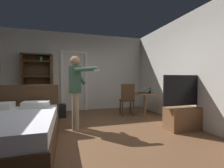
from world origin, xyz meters
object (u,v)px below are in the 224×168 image
Objects in this scene: tv_flatscreen at (185,113)px; bottle_on_table at (150,90)px; person_blue_shirt at (76,87)px; bookshelf at (38,82)px; laptop at (145,92)px; wooden_chair at (127,98)px; side_table at (145,100)px; bed at (7,132)px; suitcase_dark at (55,111)px.

bottle_on_table is (-0.12, 1.32, 0.42)m from tv_flatscreen.
bottle_on_table is 2.34m from person_blue_shirt.
tv_flatscreen is at bearing -37.23° from bookshelf.
laptop is 0.58m from wooden_chair.
bottle_on_table is at bearing -20.70° from wooden_chair.
side_table is at bearing -21.24° from bookshelf.
tv_flatscreen is at bearing 0.33° from bed.
bookshelf is at bearing 158.16° from wooden_chair.
tv_flatscreen is (3.53, 0.02, 0.08)m from bed.
bookshelf is 1.25m from suitcase_dark.
side_table is 1.19× the size of suitcase_dark.
wooden_chair is 1.85m from person_blue_shirt.
bookshelf is at bearing 158.76° from side_table.
bookshelf reaches higher than wooden_chair.
laptop is at bearing -113.49° from side_table.
side_table is 2.73m from suitcase_dark.
laptop is 0.41× the size of wooden_chair.
bed is 1.52m from person_blue_shirt.
bottle_on_table is at bearing 14.01° from person_blue_shirt.
bottle_on_table is 0.75m from wooden_chair.
bed is 3.53m from tv_flatscreen.
bookshelf is 2.96m from wooden_chair.
bed is at bearing -156.51° from side_table.
bookshelf is (0.04, 2.67, 0.75)m from bed.
wooden_chair reaches higher than side_table.
bookshelf is 3.32× the size of suitcase_dark.
bed is 3.56m from side_table.
suitcase_dark is at bearing 167.36° from laptop.
laptop is at bearing -20.18° from suitcase_dark.
bottle_on_table is at bearing -13.69° from laptop.
bottle_on_table reaches higher than side_table.
side_table is at bearing 150.26° from bottle_on_table.
bed reaches higher than suitcase_dark.
wooden_chair is (-0.78, 1.57, 0.17)m from tv_flatscreen.
suitcase_dark is (-2.66, 0.55, -0.28)m from side_table.
tv_flatscreen is at bearing -41.25° from suitcase_dark.
person_blue_shirt is (-2.13, -0.65, 0.48)m from side_table.
wooden_chair reaches higher than laptop.
wooden_chair is (-0.66, 0.25, -0.25)m from bottle_on_table.
suitcase_dark is at bearing 167.30° from bottle_on_table.
wooden_chair is at bearing 159.30° from bottle_on_table.
tv_flatscreen reaches higher than suitcase_dark.
side_table is (3.26, 1.42, 0.17)m from bed.
person_blue_shirt is (-2.27, -0.57, 0.16)m from bottle_on_table.
bottle_on_table is 0.39× the size of suitcase_dark.
bed is 8.70× the size of bottle_on_table.
side_table is (3.23, -1.25, -0.58)m from bookshelf.
person_blue_shirt is at bearing -165.99° from bottle_on_table.
tv_flatscreen is (3.49, -2.65, -0.67)m from bookshelf.
laptop is (-0.02, -0.04, 0.28)m from side_table.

